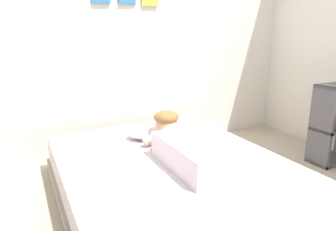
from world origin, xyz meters
TOP-DOWN VIEW (x-y plane):
  - ground_plane at (0.00, 0.00)m, footprint 11.66×11.66m
  - back_wall at (0.00, 1.48)m, footprint 3.83×0.12m
  - bed at (-0.09, 0.24)m, footprint 1.54×2.03m
  - pillow at (0.02, 0.79)m, footprint 0.52×0.32m
  - person_lying at (0.03, 0.24)m, footprint 0.43×0.92m
  - coffee_cup at (0.04, 0.59)m, footprint 0.12×0.09m
  - cell_phone at (-0.05, 0.09)m, footprint 0.07×0.14m
  - bookshelf at (1.60, 0.24)m, footprint 0.45×0.24m

SIDE VIEW (x-z plane):
  - ground_plane at x=0.00m, z-range 0.00..0.00m
  - bed at x=-0.09m, z-range 0.00..0.32m
  - cell_phone at x=-0.05m, z-range 0.32..0.33m
  - coffee_cup at x=0.04m, z-range 0.32..0.40m
  - pillow at x=0.02m, z-range 0.32..0.43m
  - bookshelf at x=1.60m, z-range 0.01..0.76m
  - person_lying at x=0.03m, z-range 0.30..0.57m
  - back_wall at x=0.00m, z-range 0.00..2.50m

